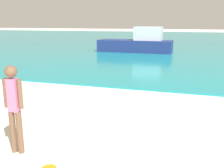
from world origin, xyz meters
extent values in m
cube|color=teal|center=(0.00, 42.80, 0.03)|extent=(160.00, 60.00, 0.06)
cylinder|color=brown|center=(-1.51, 7.59, 0.42)|extent=(0.11, 0.11, 0.83)
cylinder|color=brown|center=(-1.66, 7.59, 0.42)|extent=(0.11, 0.11, 0.83)
cube|color=pink|center=(-1.59, 7.59, 1.15)|extent=(0.20, 0.13, 0.63)
sphere|color=brown|center=(-1.59, 7.59, 1.59)|extent=(0.23, 0.23, 0.23)
cylinder|color=brown|center=(-1.43, 7.60, 1.18)|extent=(0.08, 0.08, 0.56)
cylinder|color=brown|center=(-1.74, 7.59, 1.18)|extent=(0.08, 0.08, 0.56)
cube|color=navy|center=(-2.99, 24.66, 0.54)|extent=(6.08, 2.04, 0.97)
cube|color=silver|center=(-1.90, 24.64, 1.57)|extent=(2.20, 1.39, 1.09)
camera|label=1|loc=(1.47, 3.86, 2.45)|focal=40.70mm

